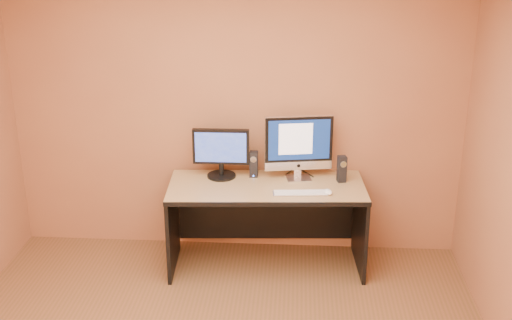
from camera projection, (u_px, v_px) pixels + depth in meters
name	position (u px, v px, depth m)	size (l,w,h in m)	color
walls	(203.00, 205.00, 3.76)	(4.00, 4.00, 2.60)	#9B623E
desk	(266.00, 226.00, 5.55)	(1.66, 0.73, 0.77)	#A98454
imac	(299.00, 148.00, 5.46)	(0.59, 0.22, 0.57)	silver
second_monitor	(221.00, 153.00, 5.53)	(0.50, 0.25, 0.44)	black
speaker_left	(254.00, 164.00, 5.57)	(0.07, 0.07, 0.23)	black
speaker_right	(342.00, 169.00, 5.46)	(0.07, 0.07, 0.23)	black
keyboard	(300.00, 193.00, 5.24)	(0.45, 0.12, 0.02)	silver
mouse	(328.00, 192.00, 5.24)	(0.06, 0.11, 0.04)	white
cable_a	(306.00, 173.00, 5.68)	(0.01, 0.01, 0.23)	black
cable_b	(290.00, 172.00, 5.71)	(0.01, 0.01, 0.19)	black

